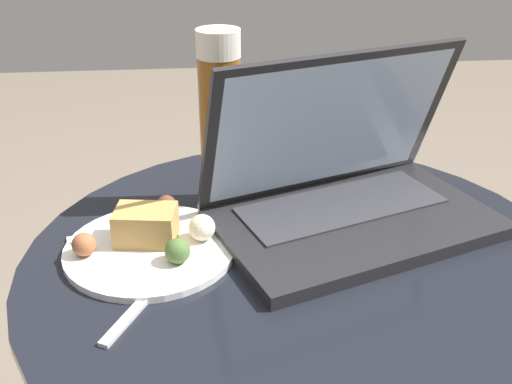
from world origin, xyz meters
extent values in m
cylinder|color=black|center=(0.00, 0.00, 0.57)|extent=(0.70, 0.70, 0.02)
cube|color=silver|center=(-0.22, 0.03, 0.58)|extent=(0.17, 0.14, 0.00)
cube|color=#232326|center=(0.08, 0.05, 0.59)|extent=(0.42, 0.33, 0.02)
cube|color=#333338|center=(0.07, 0.09, 0.60)|extent=(0.30, 0.20, 0.00)
cube|color=#232326|center=(0.06, 0.13, 0.70)|extent=(0.37, 0.20, 0.21)
cube|color=silver|center=(0.06, 0.12, 0.70)|extent=(0.34, 0.18, 0.19)
cylinder|color=brown|center=(-0.09, 0.15, 0.68)|extent=(0.06, 0.06, 0.21)
cylinder|color=white|center=(-0.09, 0.15, 0.81)|extent=(0.06, 0.06, 0.04)
cylinder|color=white|center=(-0.19, 0.02, 0.58)|extent=(0.22, 0.22, 0.01)
cube|color=tan|center=(-0.19, 0.04, 0.61)|extent=(0.08, 0.06, 0.04)
sphere|color=brown|center=(-0.17, 0.10, 0.60)|extent=(0.03, 0.03, 0.03)
sphere|color=#4C6B33|center=(-0.15, -0.02, 0.60)|extent=(0.03, 0.03, 0.03)
sphere|color=beige|center=(-0.12, 0.03, 0.60)|extent=(0.03, 0.03, 0.03)
sphere|color=#9E5B38|center=(-0.27, 0.01, 0.60)|extent=(0.03, 0.03, 0.03)
cube|color=silver|center=(-0.19, -0.09, 0.58)|extent=(0.07, 0.13, 0.00)
cube|color=silver|center=(-0.15, 0.00, 0.58)|extent=(0.05, 0.06, 0.00)
camera|label=1|loc=(-0.12, -0.63, 0.99)|focal=42.00mm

